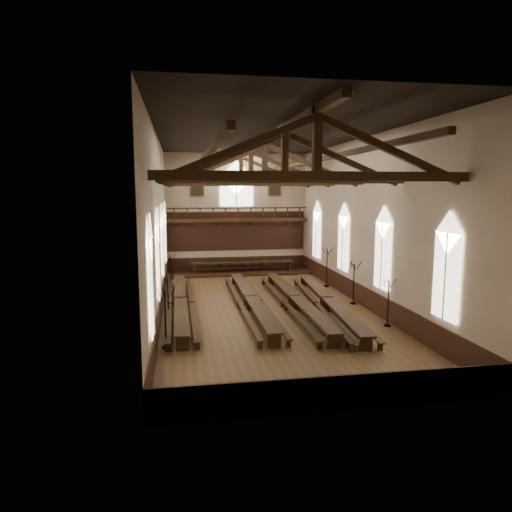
{
  "coord_description": "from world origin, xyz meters",
  "views": [
    {
      "loc": [
        -4.85,
        -25.83,
        6.9
      ],
      "look_at": [
        -0.25,
        1.5,
        2.9
      ],
      "focal_mm": 32.0,
      "sensor_mm": 36.0,
      "label": 1
    }
  ],
  "objects_px": {
    "candelabrum_right_near": "(388,312)",
    "candelabrum_right_far": "(327,275)",
    "candelabrum_left_near": "(166,329)",
    "refectory_row_d": "(328,300)",
    "dais": "(243,272)",
    "candelabrum_left_far": "(171,277)",
    "refectory_row_b": "(250,299)",
    "refectory_row_c": "(295,299)",
    "candelabrum_right_mid": "(353,291)",
    "refectory_row_a": "(180,301)",
    "candelabrum_left_mid": "(168,305)",
    "high_table": "(243,263)"
  },
  "relations": [
    {
      "from": "refectory_row_c",
      "to": "candelabrum_left_mid",
      "type": "xyz_separation_m",
      "value": [
        -7.33,
        -0.75,
        0.15
      ]
    },
    {
      "from": "refectory_row_b",
      "to": "candelabrum_right_mid",
      "type": "bearing_deg",
      "value": -0.49
    },
    {
      "from": "refectory_row_a",
      "to": "refectory_row_b",
      "type": "relative_size",
      "value": 0.99
    },
    {
      "from": "refectory_row_d",
      "to": "candelabrum_left_near",
      "type": "bearing_deg",
      "value": -151.16
    },
    {
      "from": "candelabrum_right_near",
      "to": "refectory_row_a",
      "type": "bearing_deg",
      "value": 154.48
    },
    {
      "from": "refectory_row_a",
      "to": "candelabrum_left_far",
      "type": "height_order",
      "value": "candelabrum_left_far"
    },
    {
      "from": "refectory_row_c",
      "to": "candelabrum_right_mid",
      "type": "distance_m",
      "value": 3.81
    },
    {
      "from": "candelabrum_right_near",
      "to": "refectory_row_c",
      "type": "bearing_deg",
      "value": 131.83
    },
    {
      "from": "refectory_row_b",
      "to": "high_table",
      "type": "distance_m",
      "value": 11.37
    },
    {
      "from": "candelabrum_right_near",
      "to": "high_table",
      "type": "bearing_deg",
      "value": 108.19
    },
    {
      "from": "refectory_row_b",
      "to": "candelabrum_left_mid",
      "type": "relative_size",
      "value": 6.17
    },
    {
      "from": "refectory_row_a",
      "to": "high_table",
      "type": "relative_size",
      "value": 1.69
    },
    {
      "from": "candelabrum_right_far",
      "to": "candelabrum_left_near",
      "type": "bearing_deg",
      "value": -134.64
    },
    {
      "from": "refectory_row_a",
      "to": "refectory_row_d",
      "type": "relative_size",
      "value": 0.99
    },
    {
      "from": "refectory_row_b",
      "to": "dais",
      "type": "xyz_separation_m",
      "value": [
        1.1,
        11.31,
        -0.47
      ]
    },
    {
      "from": "candelabrum_right_near",
      "to": "candelabrum_right_far",
      "type": "relative_size",
      "value": 0.87
    },
    {
      "from": "candelabrum_right_near",
      "to": "candelabrum_right_mid",
      "type": "distance_m",
      "value": 4.67
    },
    {
      "from": "dais",
      "to": "candelabrum_left_near",
      "type": "bearing_deg",
      "value": -108.48
    },
    {
      "from": "candelabrum_left_mid",
      "to": "candelabrum_right_far",
      "type": "relative_size",
      "value": 0.83
    },
    {
      "from": "refectory_row_c",
      "to": "refectory_row_d",
      "type": "distance_m",
      "value": 1.89
    },
    {
      "from": "candelabrum_right_near",
      "to": "candelabrum_right_far",
      "type": "xyz_separation_m",
      "value": [
        0.0,
        9.84,
        0.11
      ]
    },
    {
      "from": "candelabrum_right_mid",
      "to": "candelabrum_left_mid",
      "type": "bearing_deg",
      "value": -173.82
    },
    {
      "from": "dais",
      "to": "candelabrum_left_near",
      "type": "xyz_separation_m",
      "value": [
        -5.83,
        -17.45,
        0.74
      ]
    },
    {
      "from": "dais",
      "to": "candelabrum_right_far",
      "type": "height_order",
      "value": "candelabrum_right_far"
    },
    {
      "from": "refectory_row_a",
      "to": "candelabrum_right_mid",
      "type": "relative_size",
      "value": 5.49
    },
    {
      "from": "candelabrum_left_near",
      "to": "candelabrum_right_mid",
      "type": "height_order",
      "value": "candelabrum_left_near"
    },
    {
      "from": "refectory_row_b",
      "to": "candelabrum_left_far",
      "type": "bearing_deg",
      "value": 123.7
    },
    {
      "from": "refectory_row_d",
      "to": "candelabrum_left_mid",
      "type": "distance_m",
      "value": 9.12
    },
    {
      "from": "refectory_row_c",
      "to": "candelabrum_left_near",
      "type": "xyz_separation_m",
      "value": [
        -7.33,
        -5.62,
        0.26
      ]
    },
    {
      "from": "refectory_row_b",
      "to": "refectory_row_c",
      "type": "bearing_deg",
      "value": -11.14
    },
    {
      "from": "candelabrum_left_far",
      "to": "candelabrum_right_near",
      "type": "xyz_separation_m",
      "value": [
        11.1,
        -11.82,
        0.04
      ]
    },
    {
      "from": "refectory_row_d",
      "to": "candelabrum_left_mid",
      "type": "relative_size",
      "value": 6.18
    },
    {
      "from": "refectory_row_b",
      "to": "refectory_row_a",
      "type": "bearing_deg",
      "value": 176.36
    },
    {
      "from": "refectory_row_d",
      "to": "candelabrum_left_mid",
      "type": "bearing_deg",
      "value": -179.11
    },
    {
      "from": "refectory_row_b",
      "to": "candelabrum_right_near",
      "type": "xyz_separation_m",
      "value": [
        6.37,
        -4.73,
        0.2
      ]
    },
    {
      "from": "refectory_row_b",
      "to": "high_table",
      "type": "xyz_separation_m",
      "value": [
        1.1,
        11.31,
        0.31
      ]
    },
    {
      "from": "high_table",
      "to": "refectory_row_d",
      "type": "bearing_deg",
      "value": -75.19
    },
    {
      "from": "candelabrum_right_far",
      "to": "refectory_row_c",
      "type": "bearing_deg",
      "value": -123.89
    },
    {
      "from": "refectory_row_a",
      "to": "candelabrum_left_far",
      "type": "distance_m",
      "value": 6.87
    },
    {
      "from": "refectory_row_c",
      "to": "refectory_row_d",
      "type": "height_order",
      "value": "refectory_row_c"
    },
    {
      "from": "refectory_row_b",
      "to": "refectory_row_d",
      "type": "xyz_separation_m",
      "value": [
        4.39,
        -1.12,
        -0.0
      ]
    },
    {
      "from": "candelabrum_left_far",
      "to": "candelabrum_right_far",
      "type": "xyz_separation_m",
      "value": [
        11.1,
        -1.98,
        0.16
      ]
    },
    {
      "from": "refectory_row_b",
      "to": "high_table",
      "type": "height_order",
      "value": "high_table"
    },
    {
      "from": "refectory_row_d",
      "to": "candelabrum_left_far",
      "type": "relative_size",
      "value": 6.23
    },
    {
      "from": "refectory_row_c",
      "to": "dais",
      "type": "distance_m",
      "value": 11.93
    },
    {
      "from": "high_table",
      "to": "candelabrum_left_mid",
      "type": "xyz_separation_m",
      "value": [
        -5.83,
        -12.57,
        -0.15
      ]
    },
    {
      "from": "dais",
      "to": "candelabrum_left_far",
      "type": "height_order",
      "value": "candelabrum_left_far"
    },
    {
      "from": "candelabrum_right_mid",
      "to": "refectory_row_a",
      "type": "bearing_deg",
      "value": 178.28
    },
    {
      "from": "refectory_row_a",
      "to": "candelabrum_left_mid",
      "type": "height_order",
      "value": "candelabrum_left_mid"
    },
    {
      "from": "refectory_row_a",
      "to": "refectory_row_d",
      "type": "distance_m",
      "value": 8.57
    }
  ]
}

